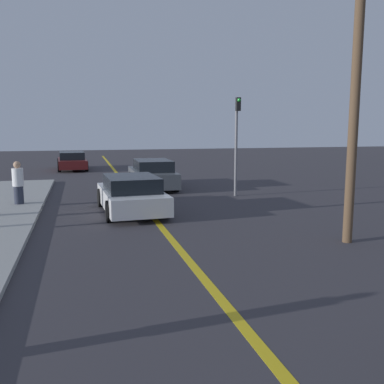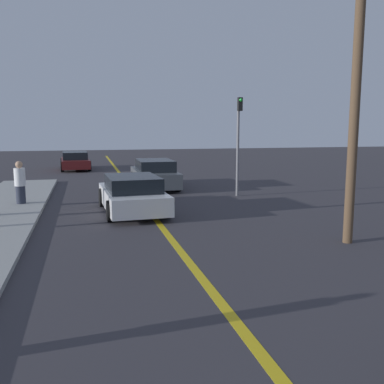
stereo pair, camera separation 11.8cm
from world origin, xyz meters
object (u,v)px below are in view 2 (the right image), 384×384
at_px(car_parked_left_lot, 75,161).
at_px(traffic_light, 238,137).
at_px(pedestrian_far_standing, 20,183).
at_px(car_far_distant, 154,174).
at_px(utility_pole, 354,126).
at_px(car_ahead_center, 132,194).

distance_m(car_parked_left_lot, traffic_light, 15.47).
bearing_deg(traffic_light, pedestrian_far_standing, -177.14).
bearing_deg(pedestrian_far_standing, traffic_light, 2.86).
distance_m(car_far_distant, pedestrian_far_standing, 6.78).
distance_m(car_far_distant, utility_pole, 11.81).
xyz_separation_m(car_ahead_center, traffic_light, (4.76, 2.46, 1.91)).
bearing_deg(car_far_distant, car_ahead_center, -105.84).
relative_size(car_parked_left_lot, utility_pole, 0.80).
distance_m(pedestrian_far_standing, utility_pole, 11.65).
xyz_separation_m(pedestrian_far_standing, traffic_light, (8.67, 0.43, 1.64)).
bearing_deg(car_ahead_center, traffic_light, 24.42).
bearing_deg(car_far_distant, car_parked_left_lot, 111.38).
height_order(car_far_distant, pedestrian_far_standing, pedestrian_far_standing).
bearing_deg(traffic_light, car_ahead_center, -152.71).
bearing_deg(utility_pole, car_parked_left_lot, 108.42).
height_order(car_parked_left_lot, traffic_light, traffic_light).
distance_m(car_ahead_center, utility_pole, 7.60).
bearing_deg(pedestrian_far_standing, car_parked_left_lot, 83.19).
relative_size(car_ahead_center, pedestrian_far_standing, 2.85).
xyz_separation_m(car_far_distant, traffic_light, (3.05, -3.37, 1.87)).
bearing_deg(traffic_light, car_parked_left_lot, 117.05).
relative_size(pedestrian_far_standing, utility_pole, 0.27).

